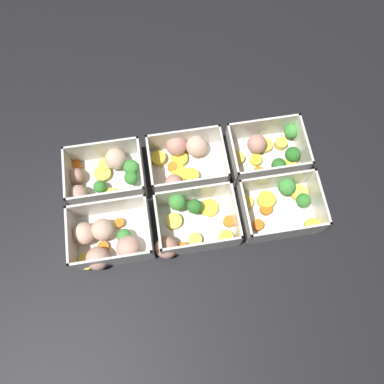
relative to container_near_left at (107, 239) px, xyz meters
The scene contains 7 objects.
ground_plane 0.21m from the container_near_left, 21.76° to the left, with size 4.00×4.00×0.00m, color black.
container_near_left is the anchor object (origin of this frame).
container_near_center 0.18m from the container_near_left, ahead, with size 0.19×0.14×0.08m.
container_near_right 0.39m from the container_near_left, ahead, with size 0.17×0.13×0.08m.
container_far_left 0.15m from the container_near_left, 88.47° to the left, with size 0.18×0.14×0.08m.
container_far_center 0.25m from the container_near_left, 39.77° to the left, with size 0.17×0.15×0.08m.
container_far_right 0.41m from the container_near_left, 20.93° to the left, with size 0.17×0.12×0.08m.
Camera 1 is at (-0.04, -0.27, 0.81)m, focal length 35.00 mm.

